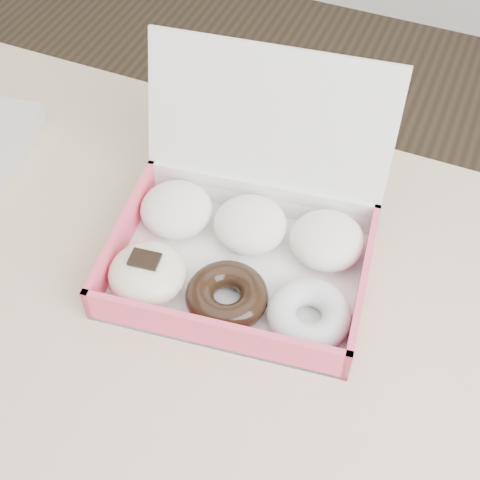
% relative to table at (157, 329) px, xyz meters
% --- Properties ---
extents(table, '(1.20, 0.80, 0.75)m').
position_rel_table_xyz_m(table, '(0.00, 0.00, 0.00)').
color(table, '#D4B28B').
rests_on(table, ground).
extents(donut_box, '(0.37, 0.34, 0.24)m').
position_rel_table_xyz_m(donut_box, '(0.08, 0.10, 0.12)').
color(donut_box, white).
rests_on(donut_box, table).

